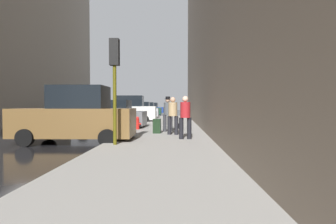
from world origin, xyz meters
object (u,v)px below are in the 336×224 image
object	(u,v)px
parked_bronze_suv	(76,117)
pedestrian_in_red_jacket	(185,115)
pedestrian_in_tan_coat	(173,114)
parked_gray_coupe	(111,116)
duffel_bag	(180,126)
parked_silver_sedan	(139,111)
parked_white_van	(129,110)
traffic_light	(115,68)
parked_dark_green_sedan	(145,110)
rolling_suitcase	(157,126)
fire_hydrant	(137,123)
pedestrian_with_beanie	(168,112)
parked_blue_sedan	(150,109)

from	to	relation	value
parked_bronze_suv	pedestrian_in_red_jacket	bearing A→B (deg)	2.66
pedestrian_in_red_jacket	pedestrian_in_tan_coat	bearing A→B (deg)	109.04
parked_bronze_suv	parked_gray_coupe	distance (m)	5.60
duffel_bag	parked_silver_sedan	bearing A→B (deg)	108.28
parked_white_van	traffic_light	distance (m)	13.06
traffic_light	pedestrian_in_tan_coat	bearing A→B (deg)	57.32
parked_dark_green_sedan	pedestrian_in_tan_coat	distance (m)	21.47
parked_white_van	rolling_suitcase	xyz separation A→B (m)	(3.02, -9.13, -0.54)
fire_hydrant	pedestrian_with_beanie	bearing A→B (deg)	-32.06
parked_white_van	parked_blue_sedan	world-z (taller)	parked_white_van
pedestrian_with_beanie	parked_white_van	bearing A→B (deg)	112.75
traffic_light	parked_blue_sedan	bearing A→B (deg)	93.46
parked_blue_sedan	pedestrian_in_tan_coat	size ratio (longest dim) A/B	2.49
parked_bronze_suv	pedestrian_in_tan_coat	world-z (taller)	parked_bronze_suv
fire_hydrant	pedestrian_in_tan_coat	distance (m)	3.23
pedestrian_in_tan_coat	fire_hydrant	bearing A→B (deg)	128.93
traffic_light	parked_white_van	bearing A→B (deg)	98.23
parked_bronze_suv	traffic_light	size ratio (longest dim) A/B	1.29
parked_bronze_suv	pedestrian_with_beanie	distance (m)	4.68
parked_bronze_suv	parked_dark_green_sedan	world-z (taller)	parked_bronze_suv
rolling_suitcase	parked_silver_sedan	bearing A→B (deg)	101.36
parked_silver_sedan	pedestrian_in_red_jacket	xyz separation A→B (m)	(4.31, -17.19, 0.26)
pedestrian_with_beanie	pedestrian_in_red_jacket	distance (m)	2.99
parked_white_van	parked_gray_coupe	bearing A→B (deg)	-90.00
parked_dark_green_sedan	pedestrian_with_beanie	size ratio (longest dim) A/B	2.37
traffic_light	duffel_bag	size ratio (longest dim) A/B	8.18
parked_gray_coupe	parked_silver_sedan	xyz separation A→B (m)	(0.00, 11.79, 0.00)
parked_dark_green_sedan	duffel_bag	world-z (taller)	parked_dark_green_sedan
parked_bronze_suv	pedestrian_in_red_jacket	world-z (taller)	parked_bronze_suv
parked_blue_sedan	traffic_light	world-z (taller)	traffic_light
pedestrian_in_red_jacket	parked_bronze_suv	bearing A→B (deg)	-177.34
parked_dark_green_sedan	fire_hydrant	distance (m)	18.75
parked_dark_green_sedan	parked_blue_sedan	bearing A→B (deg)	90.00
traffic_light	pedestrian_with_beanie	bearing A→B (deg)	69.32
pedestrian_in_tan_coat	rolling_suitcase	size ratio (longest dim) A/B	1.64
pedestrian_in_red_jacket	parked_blue_sedan	bearing A→B (deg)	98.42
parked_gray_coupe	rolling_suitcase	xyz separation A→B (m)	(3.02, -3.25, -0.36)
parked_blue_sedan	pedestrian_in_tan_coat	distance (m)	27.90
fire_hydrant	parked_gray_coupe	bearing A→B (deg)	141.35
duffel_bag	fire_hydrant	bearing A→B (deg)	-165.73
pedestrian_in_tan_coat	rolling_suitcase	xyz separation A→B (m)	(-0.77, 0.66, -0.61)
parked_dark_green_sedan	fire_hydrant	xyz separation A→B (m)	(1.80, -18.66, -0.35)
rolling_suitcase	parked_gray_coupe	bearing A→B (deg)	132.95
parked_gray_coupe	fire_hydrant	xyz separation A→B (m)	(1.80, -1.44, -0.35)
parked_dark_green_sedan	pedestrian_in_tan_coat	size ratio (longest dim) A/B	2.46
pedestrian_in_tan_coat	pedestrian_in_red_jacket	world-z (taller)	same
pedestrian_in_tan_coat	pedestrian_in_red_jacket	bearing A→B (deg)	-70.96
parked_gray_coupe	parked_bronze_suv	bearing A→B (deg)	-90.00
fire_hydrant	parked_blue_sedan	bearing A→B (deg)	94.10
parked_white_van	pedestrian_with_beanie	size ratio (longest dim) A/B	2.61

